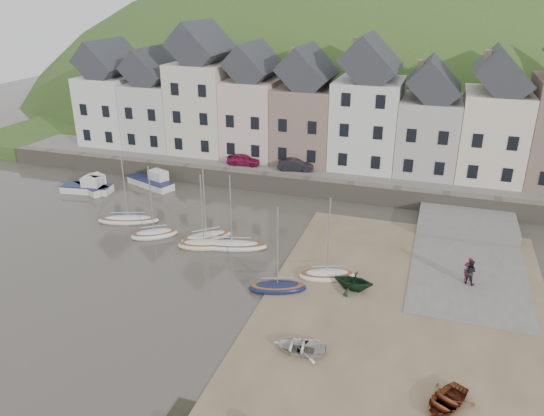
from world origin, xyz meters
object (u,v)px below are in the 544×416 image
(rowboat_white, at_px, (299,347))
(person_red, at_px, (469,269))
(sailboat_0, at_px, (128,220))
(car_right, at_px, (296,165))
(car_left, at_px, (244,159))
(rowboat_red, at_px, (446,401))
(person_dark, at_px, (470,272))
(rowboat_green, at_px, (354,280))

(rowboat_white, height_order, person_red, person_red)
(sailboat_0, distance_m, rowboat_white, 22.63)
(rowboat_white, bearing_deg, car_right, -170.07)
(rowboat_white, distance_m, car_left, 29.44)
(rowboat_red, xyz_separation_m, person_dark, (1.28, 12.43, 0.65))
(rowboat_white, height_order, person_dark, person_dark)
(car_right, bearing_deg, person_dark, -142.43)
(sailboat_0, distance_m, rowboat_red, 30.35)
(sailboat_0, bearing_deg, car_right, 50.58)
(rowboat_red, height_order, person_red, person_red)
(person_dark, relative_size, car_left, 0.51)
(rowboat_white, distance_m, rowboat_green, 7.65)
(sailboat_0, height_order, car_left, sailboat_0)
(rowboat_green, xyz_separation_m, car_left, (-15.13, 18.71, 1.43))
(sailboat_0, height_order, person_dark, sailboat_0)
(rowboat_green, xyz_separation_m, rowboat_red, (6.16, -9.24, -0.40))
(rowboat_white, xyz_separation_m, rowboat_green, (1.73, 7.44, 0.40))
(sailboat_0, height_order, person_red, sailboat_0)
(person_red, relative_size, car_right, 0.49)
(person_dark, distance_m, car_left, 27.42)
(sailboat_0, relative_size, rowboat_red, 2.13)
(rowboat_red, distance_m, person_dark, 12.52)
(person_red, relative_size, person_dark, 1.00)
(person_red, bearing_deg, sailboat_0, -14.85)
(rowboat_white, relative_size, rowboat_green, 1.10)
(person_red, height_order, car_right, car_right)
(person_dark, bearing_deg, sailboat_0, 16.17)
(car_left, xyz_separation_m, car_right, (5.78, 0.00, 0.01))
(rowboat_white, distance_m, person_dark, 14.06)
(rowboat_white, xyz_separation_m, car_right, (-7.63, 26.15, 1.84))
(rowboat_green, xyz_separation_m, person_red, (7.38, 3.59, 0.25))
(person_red, distance_m, person_dark, 0.41)
(rowboat_white, relative_size, person_dark, 1.64)
(rowboat_red, bearing_deg, rowboat_white, -163.95)
(rowboat_green, distance_m, person_dark, 8.10)
(person_red, bearing_deg, car_right, -54.21)
(rowboat_red, bearing_deg, sailboat_0, -178.94)
(person_dark, bearing_deg, rowboat_red, 103.83)
(sailboat_0, relative_size, rowboat_white, 2.13)
(sailboat_0, xyz_separation_m, car_right, (11.32, 13.78, 1.95))
(person_dark, bearing_deg, person_red, -61.65)
(rowboat_white, relative_size, car_right, 0.80)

